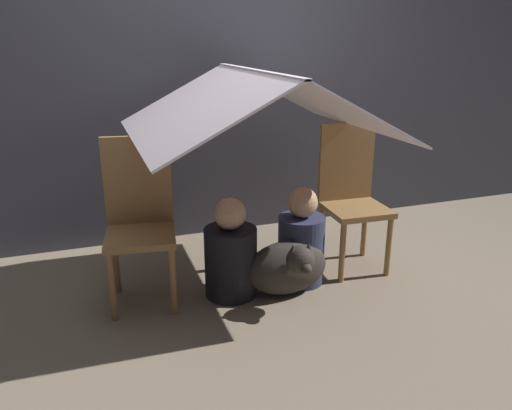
# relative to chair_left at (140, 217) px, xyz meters

# --- Properties ---
(ground_plane) EXTENTS (8.80, 8.80, 0.00)m
(ground_plane) POSITION_rel_chair_left_xyz_m (0.66, -0.17, -0.49)
(ground_plane) COLOR gray
(wall_back) EXTENTS (7.00, 0.05, 2.50)m
(wall_back) POSITION_rel_chair_left_xyz_m (0.66, 0.88, 0.76)
(wall_back) COLOR #3D3D47
(wall_back) RESTS_ON ground_plane
(chair_left) EXTENTS (0.42, 0.42, 0.93)m
(chair_left) POSITION_rel_chair_left_xyz_m (0.00, 0.00, 0.00)
(chair_left) COLOR olive
(chair_left) RESTS_ON ground_plane
(chair_right) EXTENTS (0.39, 0.39, 0.93)m
(chair_right) POSITION_rel_chair_left_xyz_m (1.33, 0.00, 0.00)
(chair_right) COLOR olive
(chair_right) RESTS_ON ground_plane
(sheet_canopy) EXTENTS (1.35, 1.30, 0.35)m
(sheet_canopy) POSITION_rel_chair_left_xyz_m (0.66, -0.08, 0.61)
(sheet_canopy) COLOR silver
(person_front) EXTENTS (0.30, 0.30, 0.59)m
(person_front) POSITION_rel_chair_left_xyz_m (0.48, -0.14, -0.25)
(person_front) COLOR black
(person_front) RESTS_ON ground_plane
(person_second) EXTENTS (0.28, 0.28, 0.60)m
(person_second) POSITION_rel_chair_left_xyz_m (0.93, -0.13, -0.23)
(person_second) COLOR #2D3351
(person_second) RESTS_ON ground_plane
(dog) EXTENTS (0.49, 0.41, 0.39)m
(dog) POSITION_rel_chair_left_xyz_m (0.79, -0.26, -0.31)
(dog) COLOR #332D28
(dog) RESTS_ON ground_plane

